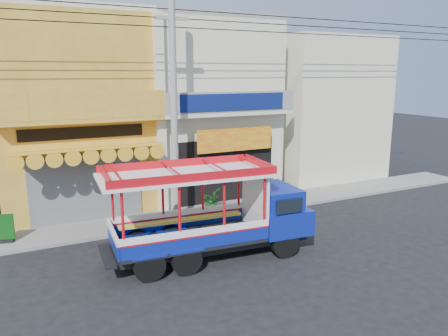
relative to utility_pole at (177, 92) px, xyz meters
name	(u,v)px	position (x,y,z in m)	size (l,w,h in m)	color
ground	(240,250)	(0.85, -3.30, -5.03)	(90.00, 90.00, 0.00)	black
sidewalk	(194,214)	(0.85, 0.70, -4.97)	(30.00, 2.00, 0.12)	slate
shophouse_left	(71,111)	(-3.15, 4.66, -0.92)	(6.00, 7.50, 8.24)	#B68728
shophouse_right	(199,107)	(2.85, 4.66, -0.93)	(6.00, 6.75, 8.24)	beige
party_pilaster	(161,117)	(-0.15, 1.55, -1.03)	(0.35, 0.30, 8.00)	beige
filler_building_right	(313,108)	(9.85, 4.70, -1.23)	(6.00, 6.00, 7.60)	beige
utility_pole	(177,92)	(0.00, 0.00, 0.00)	(28.00, 0.26, 9.00)	gray
songthaew_truck	(224,212)	(0.19, -3.44, -3.57)	(6.65, 2.60, 3.04)	black
green_sign	(4,230)	(-6.08, 0.62, -4.50)	(0.64, 0.42, 0.98)	black
potted_plant_a	(211,200)	(1.56, 0.54, -4.44)	(0.86, 0.74, 0.95)	#18561C
potted_plant_b	(266,193)	(4.23, 0.52, -4.47)	(0.49, 0.39, 0.89)	#18561C
potted_plant_c	(268,189)	(4.53, 0.83, -4.38)	(0.59, 0.59, 1.06)	#18561C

